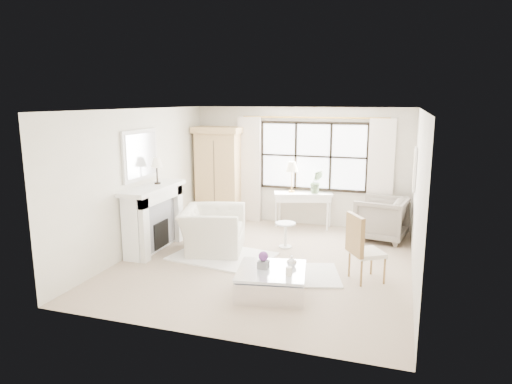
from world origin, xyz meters
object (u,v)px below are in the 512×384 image
(club_armchair, at_px, (213,230))
(coffee_table, at_px, (271,282))
(armoire, at_px, (219,174))
(console_table, at_px, (303,210))

(club_armchair, bearing_deg, coffee_table, -147.16)
(armoire, height_order, club_armchair, armoire)
(club_armchair, height_order, coffee_table, club_armchair)
(armoire, distance_m, coffee_table, 4.50)
(club_armchair, xyz_separation_m, coffee_table, (1.62, -1.56, -0.23))
(armoire, height_order, console_table, armoire)
(armoire, height_order, coffee_table, armoire)
(coffee_table, bearing_deg, club_armchair, 125.89)
(armoire, distance_m, console_table, 2.16)
(club_armchair, bearing_deg, armoire, 5.75)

